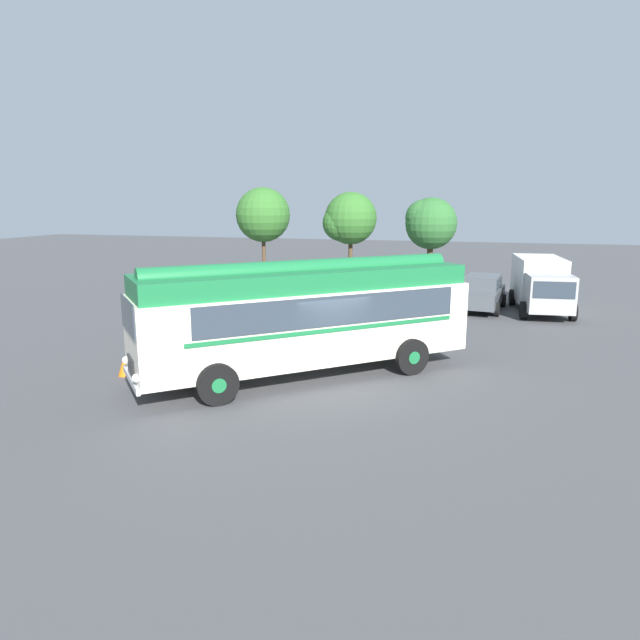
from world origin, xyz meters
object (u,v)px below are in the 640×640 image
at_px(box_van, 541,283).
at_px(traffic_cone, 124,367).
at_px(vintage_bus, 306,314).
at_px(car_far_right, 482,293).
at_px(car_near_left, 307,286).
at_px(car_mid_left, 369,288).
at_px(car_mid_right, 419,288).

distance_m(box_van, traffic_cone, 19.27).
bearing_deg(traffic_cone, vintage_bus, 16.33).
distance_m(car_far_right, box_van, 2.72).
bearing_deg(car_near_left, car_mid_left, 4.84).
relative_size(car_mid_left, car_far_right, 0.99).
bearing_deg(car_near_left, vintage_bus, -72.85).
bearing_deg(car_mid_left, car_mid_right, 13.79).
xyz_separation_m(vintage_bus, car_mid_left, (-0.53, 12.23, -1.05)).
bearing_deg(car_mid_right, car_far_right, -8.94).
xyz_separation_m(car_mid_right, box_van, (5.69, -0.05, 0.52)).
xyz_separation_m(car_mid_left, box_van, (8.14, 0.55, 0.52)).
xyz_separation_m(car_mid_left, car_mid_right, (2.45, 0.60, 0.00)).
bearing_deg(traffic_cone, car_mid_right, 63.51).
bearing_deg(car_near_left, traffic_cone, -96.56).
relative_size(car_mid_left, traffic_cone, 7.92).
relative_size(car_near_left, box_van, 0.74).
distance_m(car_near_left, traffic_cone, 13.60).
xyz_separation_m(car_mid_left, car_far_right, (5.50, 0.12, 0.00)).
distance_m(car_near_left, box_van, 11.34).
height_order(vintage_bus, box_van, vintage_bus).
bearing_deg(traffic_cone, box_van, 48.10).
height_order(car_mid_left, box_van, box_van).
xyz_separation_m(vintage_bus, car_near_left, (-3.69, 11.97, -1.05)).
xyz_separation_m(car_near_left, car_far_right, (8.66, 0.39, 0.00)).
relative_size(car_mid_right, car_far_right, 0.97).
height_order(car_mid_left, traffic_cone, car_mid_left).
distance_m(car_mid_right, car_far_right, 3.09).
height_order(car_near_left, traffic_cone, car_near_left).
bearing_deg(car_far_right, vintage_bus, -111.91).
distance_m(car_near_left, car_mid_right, 5.68).
bearing_deg(car_mid_left, box_van, 3.86).
xyz_separation_m(car_mid_right, traffic_cone, (-7.16, -14.37, -0.57)).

